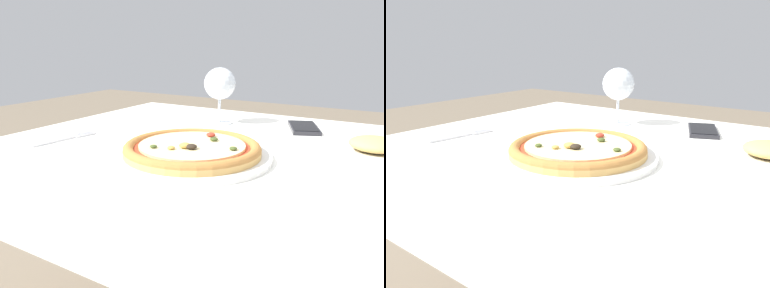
% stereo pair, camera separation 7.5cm
% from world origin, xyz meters
% --- Properties ---
extents(dining_table, '(1.10, 0.92, 0.72)m').
position_xyz_m(dining_table, '(0.00, 0.00, 0.62)').
color(dining_table, '#997047').
rests_on(dining_table, ground_plane).
extents(pizza_plate, '(0.32, 0.32, 0.04)m').
position_xyz_m(pizza_plate, '(-0.05, -0.07, 0.74)').
color(pizza_plate, white).
rests_on(pizza_plate, dining_table).
extents(fork, '(0.04, 0.17, 0.00)m').
position_xyz_m(fork, '(-0.39, -0.10, 0.72)').
color(fork, silver).
rests_on(fork, dining_table).
extents(wine_glass_far_left, '(0.09, 0.09, 0.16)m').
position_xyz_m(wine_glass_far_left, '(-0.15, 0.25, 0.83)').
color(wine_glass_far_left, silver).
rests_on(wine_glass_far_left, dining_table).
extents(cell_phone, '(0.12, 0.16, 0.01)m').
position_xyz_m(cell_phone, '(0.08, 0.30, 0.73)').
color(cell_phone, '#232328').
rests_on(cell_phone, dining_table).
extents(side_plate, '(0.17, 0.17, 0.04)m').
position_xyz_m(side_plate, '(0.26, 0.13, 0.74)').
color(side_plate, white).
rests_on(side_plate, dining_table).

